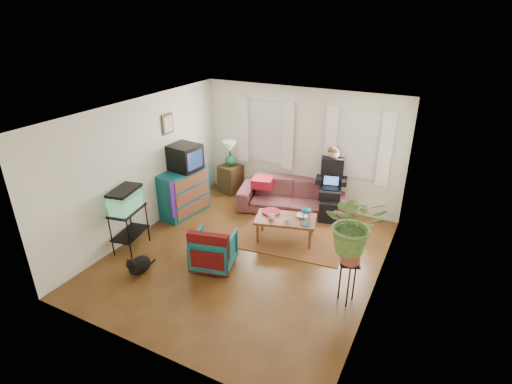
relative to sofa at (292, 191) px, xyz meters
The scene contains 31 objects.
floor 2.10m from the sofa, 90.79° to the right, with size 4.50×5.00×0.01m, color #4F2B14.
ceiling 2.97m from the sofa, 90.79° to the right, with size 4.50×5.00×0.01m, color white.
wall_back 0.97m from the sofa, 93.60° to the left, with size 4.50×0.01×2.60m, color silver.
wall_front 4.63m from the sofa, 90.36° to the right, with size 4.50×0.01×2.60m, color silver.
wall_left 3.18m from the sofa, 138.02° to the right, with size 0.01×5.00×2.60m, color silver.
wall_right 3.14m from the sofa, 42.70° to the right, with size 0.01×5.00×2.60m, color silver.
window_left 1.45m from the sofa, 152.56° to the left, with size 1.08×0.04×1.38m, color white.
window_right 1.70m from the sofa, 19.39° to the left, with size 1.08×0.04×1.38m, color white.
curtains_left 1.42m from the sofa, 157.09° to the left, with size 1.36×0.06×1.50m, color white.
curtains_right 1.68m from the sofa, 15.99° to the left, with size 1.36×0.06×1.50m, color white.
picture_frame 2.96m from the sofa, 151.86° to the right, with size 0.04×0.32×0.40m, color #3D2616.
area_rug 1.21m from the sofa, 65.33° to the right, with size 2.00×1.60×0.01m, color maroon.
sofa is the anchor object (origin of this frame).
seated_person 0.85m from the sofa, 14.28° to the left, with size 0.57×0.70×1.36m, color black, non-canonical shape.
side_table 1.70m from the sofa, behind, with size 0.46×0.46×0.67m, color #3B2916.
table_lamp 1.77m from the sofa, behind, with size 0.34×0.34×0.61m, color white, non-canonical shape.
dresser 2.35m from the sofa, 149.37° to the right, with size 0.55×1.10×0.99m, color #137473.
crt_tv 2.40m from the sofa, 151.23° to the right, with size 0.60×0.55×0.53m, color black.
aquarium_stand 3.45m from the sofa, 126.05° to the right, with size 0.40×0.71×0.79m, color black.
aquarium 3.49m from the sofa, 126.05° to the right, with size 0.36×0.65×0.42m, color #7FD899.
black_cat 3.59m from the sofa, 112.28° to the right, with size 0.29×0.44×0.38m, color black.
armchair 2.59m from the sofa, 98.13° to the right, with size 0.67×0.63×0.69m, color #135C73.
serape_throw 2.84m from the sofa, 96.14° to the right, with size 0.69×0.16×0.57m, color #9E0A0A.
coffee_table 1.29m from the sofa, 72.74° to the right, with size 1.12×0.61×0.47m, color brown.
cup_a 1.39m from the sofa, 83.47° to the right, with size 0.13×0.13×0.10m, color white.
cup_b 1.46m from the sofa, 71.00° to the right, with size 0.10×0.10×0.10m, color beige.
bowl 1.22m from the sofa, 58.06° to the right, with size 0.22×0.22×0.06m, color white.
snack_tray 1.15m from the sofa, 87.91° to the right, with size 0.35×0.35×0.04m, color #B21414.
birdcage 1.50m from the sofa, 57.88° to the right, with size 0.18×0.18×0.33m, color #115B6B, non-canonical shape.
plant_stand 3.11m from the sofa, 52.09° to the right, with size 0.30×0.30×0.72m, color black.
potted_plant 3.20m from the sofa, 52.09° to the right, with size 0.82×0.71×0.91m, color #599947.
Camera 1 is at (2.92, -5.30, 4.06)m, focal length 28.00 mm.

